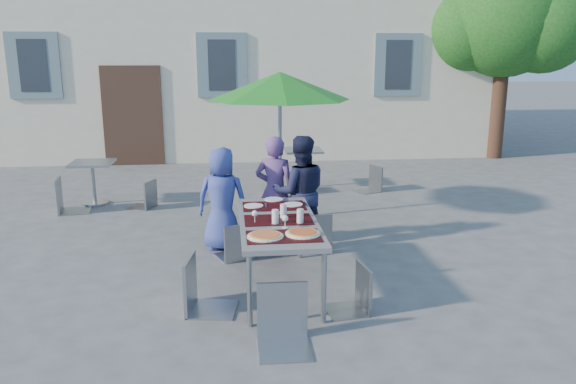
{
  "coord_description": "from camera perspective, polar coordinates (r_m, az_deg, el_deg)",
  "views": [
    {
      "loc": [
        0.1,
        -5.32,
        2.43
      ],
      "look_at": [
        0.79,
        1.17,
        0.83
      ],
      "focal_mm": 35.0,
      "sensor_mm": 36.0,
      "label": 1
    }
  ],
  "objects": [
    {
      "name": "tree",
      "position": [
        14.4,
        21.36,
        16.16
      ],
      "size": [
        3.6,
        3.0,
        4.7
      ],
      "color": "#3F271B",
      "rests_on": "ground"
    },
    {
      "name": "dining_table",
      "position": [
        5.87,
        -1.0,
        -3.37
      ],
      "size": [
        0.8,
        1.85,
        0.76
      ],
      "color": "#4E4D53",
      "rests_on": "ground"
    },
    {
      "name": "bg_chair_r_1",
      "position": [
        10.28,
        8.54,
        2.85
      ],
      "size": [
        0.5,
        0.5,
        0.87
      ],
      "color": "gray",
      "rests_on": "ground"
    },
    {
      "name": "pizza_near_left",
      "position": [
        5.31,
        -2.33,
        -4.43
      ],
      "size": [
        0.35,
        0.35,
        0.03
      ],
      "color": "white",
      "rests_on": "dining_table"
    },
    {
      "name": "chair_3",
      "position": [
        5.43,
        -8.96,
        -6.02
      ],
      "size": [
        0.52,
        0.52,
        1.02
      ],
      "color": "#92979D",
      "rests_on": "ground"
    },
    {
      "name": "cafe_table_1",
      "position": [
        10.43,
        1.54,
        3.08
      ],
      "size": [
        0.68,
        0.68,
        0.73
      ],
      "color": "#A4A5AB",
      "rests_on": "ground"
    },
    {
      "name": "chair_1",
      "position": [
        6.93,
        -2.17,
        -1.63
      ],
      "size": [
        0.55,
        0.55,
        1.0
      ],
      "color": "gray",
      "rests_on": "ground"
    },
    {
      "name": "chair_5",
      "position": [
        4.76,
        -0.5,
        -8.96
      ],
      "size": [
        0.45,
        0.45,
        1.0
      ],
      "color": "#8F949A",
      "rests_on": "ground"
    },
    {
      "name": "child_2",
      "position": [
        7.13,
        1.24,
        -0.02
      ],
      "size": [
        0.71,
        0.41,
        1.45
      ],
      "primitive_type": "imported",
      "rotation": [
        0.0,
        0.0,
        3.14
      ],
      "color": "#191B38",
      "rests_on": "ground"
    },
    {
      "name": "glassware",
      "position": [
        5.75,
        -0.52,
        -2.36
      ],
      "size": [
        0.53,
        0.42,
        0.15
      ],
      "color": "silver",
      "rests_on": "dining_table"
    },
    {
      "name": "chair_4",
      "position": [
        5.44,
        6.87,
        -7.1
      ],
      "size": [
        0.44,
        0.43,
        0.86
      ],
      "color": "gray",
      "rests_on": "ground"
    },
    {
      "name": "chair_0",
      "position": [
        6.77,
        -5.32,
        -2.76
      ],
      "size": [
        0.51,
        0.51,
        0.87
      ],
      "color": "#91959D",
      "rests_on": "ground"
    },
    {
      "name": "child_0",
      "position": [
        7.1,
        -6.7,
        -0.73
      ],
      "size": [
        0.72,
        0.54,
        1.32
      ],
      "primitive_type": "imported",
      "rotation": [
        0.0,
        0.0,
        2.94
      ],
      "color": "#374498",
      "rests_on": "ground"
    },
    {
      "name": "cafe_table_0",
      "position": [
        9.8,
        -19.2,
        1.53
      ],
      "size": [
        0.67,
        0.67,
        0.72
      ],
      "color": "#A4A5AB",
      "rests_on": "ground"
    },
    {
      "name": "bg_chair_l_1",
      "position": [
        9.93,
        -0.68,
        3.29
      ],
      "size": [
        0.58,
        0.58,
        1.05
      ],
      "color": "gray",
      "rests_on": "ground"
    },
    {
      "name": "bg_chair_r_0",
      "position": [
        9.32,
        -14.35,
        1.37
      ],
      "size": [
        0.49,
        0.49,
        0.85
      ],
      "color": "gray",
      "rests_on": "ground"
    },
    {
      "name": "child_1",
      "position": [
        7.23,
        -1.33,
        0.09
      ],
      "size": [
        0.61,
        0.5,
        1.43
      ],
      "primitive_type": "imported",
      "rotation": [
        0.0,
        0.0,
        2.8
      ],
      "color": "#5E3D7C",
      "rests_on": "ground"
    },
    {
      "name": "bg_chair_l_0",
      "position": [
        9.42,
        -21.75,
        1.7
      ],
      "size": [
        0.53,
        0.52,
        1.04
      ],
      "color": "gray",
      "rests_on": "ground"
    },
    {
      "name": "ground",
      "position": [
        5.85,
        -6.65,
        -10.84
      ],
      "size": [
        90.0,
        90.0,
        0.0
      ],
      "primitive_type": "plane",
      "color": "#4D4D50",
      "rests_on": "ground"
    },
    {
      "name": "pizza_near_right",
      "position": [
        5.38,
        1.52,
        -4.17
      ],
      "size": [
        0.34,
        0.34,
        0.03
      ],
      "color": "white",
      "rests_on": "dining_table"
    },
    {
      "name": "patio_umbrella",
      "position": [
        8.21,
        -0.83,
        10.54
      ],
      "size": [
        2.07,
        2.07,
        2.19
      ],
      "color": "#A4A5AB",
      "rests_on": "ground"
    },
    {
      "name": "place_settings",
      "position": [
        6.48,
        -1.45,
        -1.13
      ],
      "size": [
        0.71,
        0.48,
        0.01
      ],
      "color": "white",
      "rests_on": "dining_table"
    },
    {
      "name": "chair_2",
      "position": [
        6.98,
        2.65,
        -1.62
      ],
      "size": [
        0.43,
        0.44,
        0.98
      ],
      "color": "gray",
      "rests_on": "ground"
    }
  ]
}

